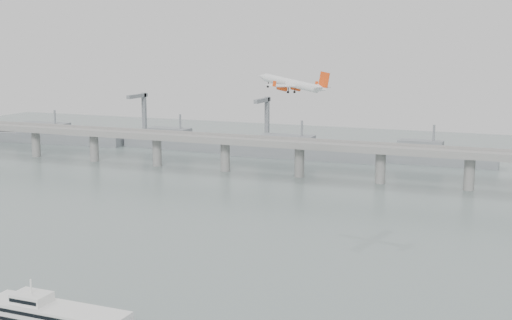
% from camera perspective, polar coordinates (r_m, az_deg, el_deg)
% --- Properties ---
extents(ground, '(900.00, 900.00, 0.00)m').
position_cam_1_polar(ground, '(231.91, -5.20, -11.00)').
color(ground, slate).
rests_on(ground, ground).
extents(bridge, '(800.00, 22.00, 23.90)m').
position_cam_1_polar(bridge, '(410.23, 7.48, 0.72)').
color(bridge, gray).
rests_on(bridge, ground).
extents(distant_fleet, '(453.00, 60.90, 40.00)m').
position_cam_1_polar(distant_fleet, '(529.34, -7.07, 1.54)').
color(distant_fleet, slate).
rests_on(distant_fleet, ground).
extents(airliner, '(38.86, 35.90, 10.79)m').
position_cam_1_polar(airliner, '(318.55, 3.06, 6.37)').
color(airliner, white).
rests_on(airliner, ground).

